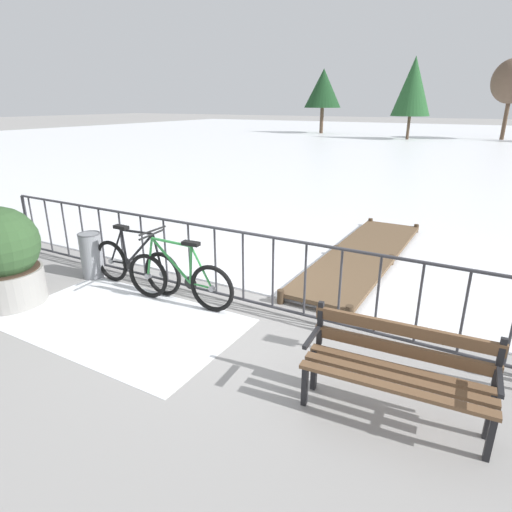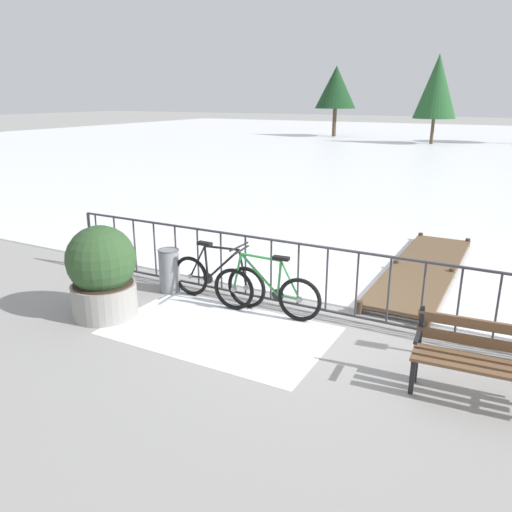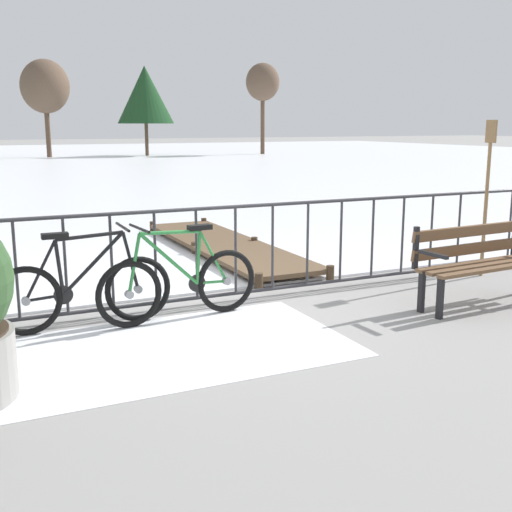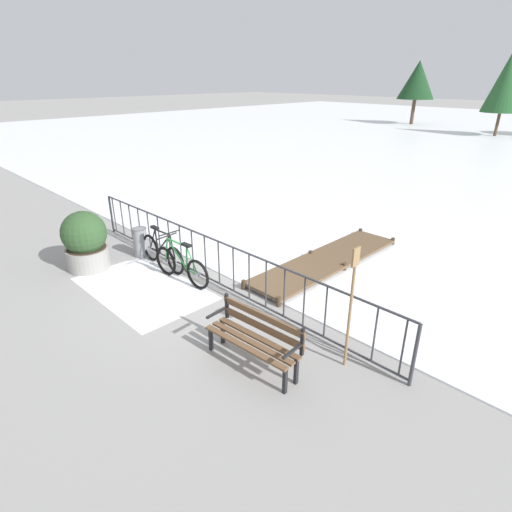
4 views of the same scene
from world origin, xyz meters
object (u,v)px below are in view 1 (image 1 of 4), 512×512
(bicycle_near_railing, at_px, (136,265))
(trash_bin, at_px, (92,255))
(planter_with_shrub, at_px, (3,257))
(park_bench, at_px, (398,365))
(bicycle_second, at_px, (179,279))

(bicycle_near_railing, height_order, trash_bin, bicycle_near_railing)
(planter_with_shrub, height_order, trash_bin, planter_with_shrub)
(park_bench, relative_size, planter_with_shrub, 1.19)
(planter_with_shrub, bearing_deg, bicycle_second, 28.22)
(bicycle_near_railing, bearing_deg, bicycle_second, -7.60)
(park_bench, xyz_separation_m, planter_with_shrub, (-5.22, -0.32, 0.16))
(bicycle_near_railing, distance_m, trash_bin, 0.93)
(bicycle_near_railing, xyz_separation_m, park_bench, (4.03, -0.94, 0.14))
(bicycle_near_railing, bearing_deg, park_bench, -13.10)
(bicycle_near_railing, xyz_separation_m, bicycle_second, (0.93, -0.12, 0.00))
(bicycle_near_railing, xyz_separation_m, trash_bin, (-0.93, -0.03, 0.00))
(bicycle_second, relative_size, planter_with_shrub, 1.25)
(planter_with_shrub, distance_m, trash_bin, 1.29)
(bicycle_second, bearing_deg, bicycle_near_railing, 172.40)
(trash_bin, bearing_deg, park_bench, -10.42)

